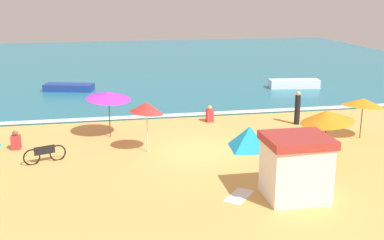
% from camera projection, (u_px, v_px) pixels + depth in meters
% --- Properties ---
extents(ground_plane, '(60.00, 60.00, 0.00)m').
position_uv_depth(ground_plane, '(192.00, 151.00, 21.86)').
color(ground_plane, '#E0A856').
extents(ocean_water, '(60.00, 44.00, 0.10)m').
position_uv_depth(ocean_water, '(139.00, 63.00, 48.38)').
color(ocean_water, teal).
rests_on(ocean_water, ground_plane).
extents(wave_breaker_foam, '(57.00, 0.70, 0.01)m').
position_uv_depth(wave_breaker_foam, '(172.00, 115.00, 27.80)').
color(wave_breaker_foam, white).
rests_on(wave_breaker_foam, ocean_water).
extents(lifeguard_cabana, '(2.24, 1.97, 2.29)m').
position_uv_depth(lifeguard_cabana, '(296.00, 167.00, 16.65)').
color(lifeguard_cabana, white).
rests_on(lifeguard_cabana, ground_plane).
extents(beach_umbrella_0, '(2.88, 2.88, 2.11)m').
position_uv_depth(beach_umbrella_0, '(363.00, 102.00, 23.37)').
color(beach_umbrella_0, '#4C3823').
rests_on(beach_umbrella_0, ground_plane).
extents(beach_umbrella_1, '(2.24, 2.20, 2.46)m').
position_uv_depth(beach_umbrella_1, '(327.00, 116.00, 19.76)').
color(beach_umbrella_1, '#4C3823').
rests_on(beach_umbrella_1, ground_plane).
extents(beach_umbrella_2, '(1.90, 1.87, 2.40)m').
position_uv_depth(beach_umbrella_2, '(147.00, 108.00, 21.26)').
color(beach_umbrella_2, silver).
rests_on(beach_umbrella_2, ground_plane).
extents(beach_umbrella_3, '(3.13, 3.13, 2.44)m').
position_uv_depth(beach_umbrella_3, '(108.00, 95.00, 23.48)').
color(beach_umbrella_3, '#4C3823').
rests_on(beach_umbrella_3, ground_plane).
extents(beach_tent, '(2.40, 2.42, 1.10)m').
position_uv_depth(beach_tent, '(250.00, 138.00, 22.02)').
color(beach_tent, '#1999D8').
rests_on(beach_tent, ground_plane).
extents(parked_bicycle, '(1.72, 0.70, 0.76)m').
position_uv_depth(parked_bicycle, '(45.00, 154.00, 20.34)').
color(parked_bicycle, black).
rests_on(parked_bicycle, ground_plane).
extents(beachgoer_0, '(0.41, 0.41, 0.94)m').
position_uv_depth(beachgoer_0, '(210.00, 115.00, 26.70)').
color(beachgoer_0, red).
rests_on(beachgoer_0, ground_plane).
extents(beachgoer_7, '(0.41, 0.41, 1.85)m').
position_uv_depth(beachgoer_7, '(297.00, 108.00, 26.10)').
color(beachgoer_7, black).
rests_on(beachgoer_7, ground_plane).
extents(beachgoer_9, '(0.41, 0.41, 0.90)m').
position_uv_depth(beachgoer_9, '(16.00, 141.00, 22.05)').
color(beachgoer_9, red).
rests_on(beachgoer_9, ground_plane).
extents(beach_towel_0, '(1.39, 1.48, 0.01)m').
position_uv_depth(beach_towel_0, '(239.00, 196.00, 17.07)').
color(beach_towel_0, white).
rests_on(beach_towel_0, ground_plane).
extents(small_boat_0, '(3.71, 2.14, 0.49)m').
position_uv_depth(small_boat_0, '(69.00, 87.00, 34.61)').
color(small_boat_0, navy).
rests_on(small_boat_0, ocean_water).
extents(small_boat_1, '(3.79, 1.52, 0.63)m').
position_uv_depth(small_boat_1, '(294.00, 84.00, 35.61)').
color(small_boat_1, white).
rests_on(small_boat_1, ocean_water).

